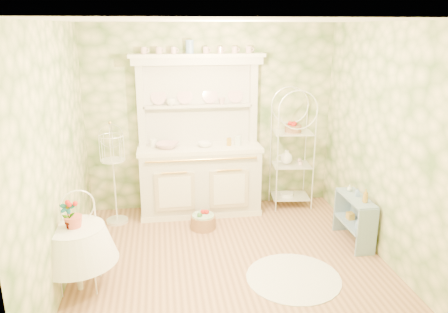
{
  "coord_description": "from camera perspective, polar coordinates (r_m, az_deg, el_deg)",
  "views": [
    {
      "loc": [
        -0.73,
        -4.45,
        2.65
      ],
      "look_at": [
        0.0,
        0.5,
        1.15
      ],
      "focal_mm": 35.0,
      "sensor_mm": 36.0,
      "label": 1
    }
  ],
  "objects": [
    {
      "name": "wall_left",
      "position": [
        4.76,
        -21.04,
        -0.31
      ],
      "size": [
        3.6,
        3.6,
        0.0
      ],
      "primitive_type": "plane",
      "color": "beige",
      "rests_on": "floor"
    },
    {
      "name": "birdcage_stand",
      "position": [
        6.15,
        -14.19,
        -2.46
      ],
      "size": [
        0.36,
        0.36,
        1.38
      ],
      "primitive_type": "cube",
      "rotation": [
        0.0,
        0.0,
        -0.11
      ],
      "color": "white",
      "rests_on": "floor"
    },
    {
      "name": "cup_left",
      "position": [
        6.22,
        -6.96,
        6.94
      ],
      "size": [
        0.16,
        0.16,
        0.1
      ],
      "primitive_type": "imported",
      "rotation": [
        0.0,
        0.0,
        -0.27
      ],
      "color": "white",
      "rests_on": "kitchen_dresser"
    },
    {
      "name": "bakers_rack",
      "position": [
        6.54,
        8.9,
        1.33
      ],
      "size": [
        0.63,
        0.48,
        1.88
      ],
      "primitive_type": "cube",
      "rotation": [
        0.0,
        0.0,
        -0.11
      ],
      "color": "white",
      "rests_on": "floor"
    },
    {
      "name": "floor_basket",
      "position": [
        6.0,
        -2.73,
        -8.43
      ],
      "size": [
        0.42,
        0.42,
        0.21
      ],
      "primitive_type": "cylinder",
      "rotation": [
        0.0,
        0.0,
        0.38
      ],
      "color": "#9F714E",
      "rests_on": "floor"
    },
    {
      "name": "cafe_chair",
      "position": [
        4.84,
        -18.47,
        -11.37
      ],
      "size": [
        0.49,
        0.49,
        0.88
      ],
      "primitive_type": "cube",
      "rotation": [
        0.0,
        0.0,
        0.26
      ],
      "color": "white",
      "rests_on": "floor"
    },
    {
      "name": "bottle_glass",
      "position": [
        5.84,
        16.07,
        -4.07
      ],
      "size": [
        0.08,
        0.08,
        0.09
      ],
      "primitive_type": "imported",
      "rotation": [
        0.0,
        0.0,
        0.21
      ],
      "color": "silver",
      "rests_on": "side_shelf"
    },
    {
      "name": "wall_right",
      "position": [
        5.28,
        20.56,
        1.36
      ],
      "size": [
        3.6,
        3.6,
        0.0
      ],
      "primitive_type": "plane",
      "color": "beige",
      "rests_on": "floor"
    },
    {
      "name": "kitchen_dresser",
      "position": [
        6.18,
        -3.22,
        2.56
      ],
      "size": [
        1.87,
        0.61,
        2.29
      ],
      "primitive_type": "cube",
      "color": "silver",
      "rests_on": "floor"
    },
    {
      "name": "side_shelf",
      "position": [
        5.78,
        16.66,
        -7.81
      ],
      "size": [
        0.38,
        0.78,
        0.64
      ],
      "primitive_type": "cube",
      "rotation": [
        0.0,
        0.0,
        0.14
      ],
      "color": "#7F9BAF",
      "rests_on": "floor"
    },
    {
      "name": "bowl_white",
      "position": [
        6.18,
        -2.5,
        1.36
      ],
      "size": [
        0.25,
        0.25,
        0.07
      ],
      "primitive_type": "imported",
      "rotation": [
        0.0,
        0.0,
        0.16
      ],
      "color": "white",
      "rests_on": "kitchen_dresser"
    },
    {
      "name": "wall_back",
      "position": [
        6.42,
        -1.7,
        5.0
      ],
      "size": [
        3.6,
        3.6,
        0.0
      ],
      "primitive_type": "plane",
      "color": "beige",
      "rests_on": "floor"
    },
    {
      "name": "round_table",
      "position": [
        4.87,
        -18.54,
        -13.08
      ],
      "size": [
        0.6,
        0.6,
        0.61
      ],
      "primitive_type": "cylinder",
      "rotation": [
        0.0,
        0.0,
        -0.1
      ],
      "color": "white",
      "rests_on": "floor"
    },
    {
      "name": "floor",
      "position": [
        5.23,
        0.82,
        -13.76
      ],
      "size": [
        3.6,
        3.6,
        0.0
      ],
      "primitive_type": "plane",
      "color": "tan",
      "rests_on": "ground"
    },
    {
      "name": "lace_rug",
      "position": [
        5.02,
        9.05,
        -15.35
      ],
      "size": [
        1.27,
        1.27,
        0.01
      ],
      "primitive_type": "cylinder",
      "rotation": [
        0.0,
        0.0,
        0.26
      ],
      "color": "white",
      "rests_on": "floor"
    },
    {
      "name": "potted_geranium",
      "position": [
        4.6,
        -19.7,
        -7.35
      ],
      "size": [
        0.16,
        0.11,
        0.29
      ],
      "primitive_type": "imported",
      "rotation": [
        0.0,
        0.0,
        -0.05
      ],
      "color": "#3F7238",
      "rests_on": "round_table"
    },
    {
      "name": "bottle_amber",
      "position": [
        5.51,
        17.98,
        -5.08
      ],
      "size": [
        0.07,
        0.07,
        0.17
      ],
      "primitive_type": "imported",
      "rotation": [
        0.0,
        0.0,
        -0.12
      ],
      "color": "#B28729",
      "rests_on": "side_shelf"
    },
    {
      "name": "wall_front",
      "position": [
        3.04,
        6.43,
        -8.72
      ],
      "size": [
        3.6,
        3.6,
        0.0
      ],
      "primitive_type": "plane",
      "color": "beige",
      "rests_on": "floor"
    },
    {
      "name": "cup_right",
      "position": [
        6.28,
        -0.28,
        7.15
      ],
      "size": [
        0.11,
        0.11,
        0.09
      ],
      "primitive_type": "imported",
      "rotation": [
        0.0,
        0.0,
        0.25
      ],
      "color": "white",
      "rests_on": "kitchen_dresser"
    },
    {
      "name": "bottle_blue",
      "position": [
        5.69,
        17.04,
        -4.64
      ],
      "size": [
        0.06,
        0.06,
        0.11
      ],
      "primitive_type": "imported",
      "rotation": [
        0.0,
        0.0,
        -0.15
      ],
      "color": "#7CA0D3",
      "rests_on": "side_shelf"
    },
    {
      "name": "bowl_floral",
      "position": [
        6.16,
        -7.37,
        1.17
      ],
      "size": [
        0.4,
        0.4,
        0.08
      ],
      "primitive_type": "imported",
      "rotation": [
        0.0,
        0.0,
        -0.37
      ],
      "color": "white",
      "rests_on": "kitchen_dresser"
    },
    {
      "name": "ceiling",
      "position": [
        4.51,
        0.97,
        17.33
      ],
      "size": [
        3.6,
        3.6,
        0.0
      ],
      "primitive_type": "plane",
      "color": "white",
      "rests_on": "floor"
    }
  ]
}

